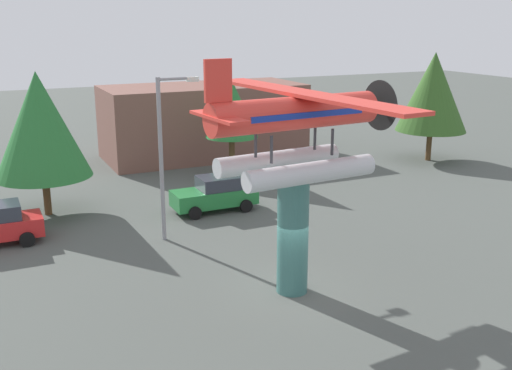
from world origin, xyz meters
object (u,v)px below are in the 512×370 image
streetlight_primary (165,146)px  tree_center_back (231,108)px  display_pedestal (293,235)px  floatplane_monument (298,127)px  tree_east (40,125)px  tree_far_east (433,92)px  car_mid_green (215,194)px  storefront_building (204,121)px

streetlight_primary → tree_center_back: (6.61, 8.46, 0.10)m
display_pedestal → streetlight_primary: bearing=108.7°
floatplane_monument → tree_east: 14.62m
tree_east → streetlight_primary: bearing=-53.2°
tree_far_east → floatplane_monument: bearing=-142.0°
floatplane_monument → tree_far_east: floatplane_monument is taller
floatplane_monument → tree_center_back: 16.06m
car_mid_green → tree_east: bearing=-21.0°
floatplane_monument → car_mid_green: 11.09m
tree_east → tree_far_east: (24.99, 1.32, 0.17)m
display_pedestal → floatplane_monument: size_ratio=0.40×
display_pedestal → car_mid_green: display_pedestal is taller
car_mid_green → display_pedestal: bearing=84.4°
floatplane_monument → tree_east: (-6.88, 12.82, -1.43)m
streetlight_primary → storefront_building: bearing=64.2°
storefront_building → tree_east: 14.96m
streetlight_primary → tree_center_back: bearing=52.0°
streetlight_primary → tree_east: size_ratio=1.01×
display_pedestal → car_mid_green: bearing=84.4°
floatplane_monument → storefront_building: floatplane_monument is taller
streetlight_primary → tree_east: streetlight_primary is taller
car_mid_green → floatplane_monument: bearing=85.1°
car_mid_green → storefront_building: (3.94, 12.13, 1.59)m
display_pedestal → storefront_building: 22.54m
car_mid_green → tree_center_back: bearing=-120.5°
car_mid_green → tree_east: 9.01m
display_pedestal → streetlight_primary: (-2.36, 6.98, 2.04)m
display_pedestal → tree_far_east: bearing=37.8°
storefront_building → tree_center_back: size_ratio=2.25×
display_pedestal → floatplane_monument: floatplane_monument is taller
floatplane_monument → display_pedestal: bearing=180.0°
streetlight_primary → storefront_building: 16.77m
car_mid_green → tree_center_back: 7.29m
floatplane_monument → car_mid_green: size_ratio=2.49×
storefront_building → tree_far_east: (13.33, -7.85, 2.16)m
floatplane_monument → tree_center_back: floatplane_monument is taller
streetlight_primary → storefront_building: streetlight_primary is taller
floatplane_monument → tree_far_east: size_ratio=1.44×
streetlight_primary → floatplane_monument: bearing=-70.3°
display_pedestal → streetlight_primary: streetlight_primary is taller
tree_east → tree_far_east: tree_far_east is taller
floatplane_monument → tree_far_east: (18.11, 14.14, -1.26)m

